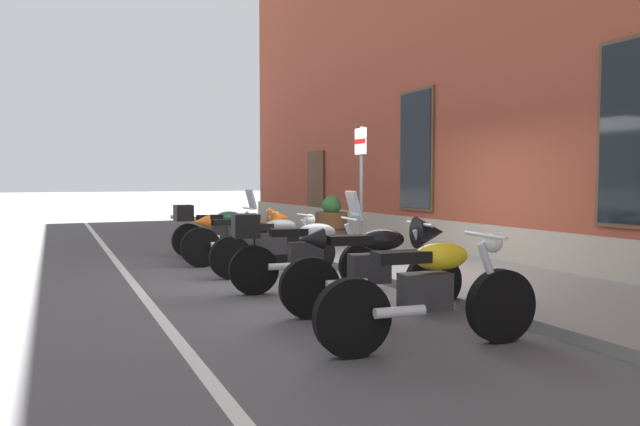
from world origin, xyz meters
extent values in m
plane|color=#4C4C4F|center=(0.00, 0.00, 0.00)|extent=(140.00, 140.00, 0.00)
cube|color=slate|center=(0.00, 1.36, 0.06)|extent=(31.45, 2.71, 0.12)
cube|color=silver|center=(0.00, -3.20, 0.00)|extent=(31.45, 0.12, 0.01)
cube|color=gray|center=(0.00, 2.67, 0.35)|extent=(25.45, 0.10, 0.70)
cube|color=#472B19|center=(-7.63, 2.68, 1.15)|extent=(1.10, 0.08, 2.30)
cube|color=#513823|center=(-2.54, 2.69, 2.10)|extent=(1.22, 0.06, 2.52)
cube|color=black|center=(-2.54, 2.66, 2.10)|extent=(1.10, 0.03, 2.40)
cube|color=#513823|center=(2.54, 2.69, 2.10)|extent=(1.22, 0.06, 2.52)
cube|color=black|center=(2.54, 2.66, 2.10)|extent=(1.10, 0.03, 2.40)
cylinder|color=black|center=(-3.42, -0.50, 0.32)|extent=(0.13, 0.65, 0.65)
cylinder|color=black|center=(-3.40, -1.87, 0.32)|extent=(0.13, 0.65, 0.65)
cylinder|color=silver|center=(-3.42, -0.60, 0.56)|extent=(0.08, 0.30, 0.60)
cube|color=#28282B|center=(-3.41, -1.24, 0.50)|extent=(0.23, 0.44, 0.32)
ellipsoid|color=#195633|center=(-3.41, -1.09, 0.75)|extent=(0.27, 0.52, 0.24)
cube|color=black|center=(-3.41, -1.47, 0.76)|extent=(0.23, 0.48, 0.10)
cylinder|color=silver|center=(-3.42, -0.68, 0.92)|extent=(0.62, 0.05, 0.04)
cylinder|color=silver|center=(-3.28, -1.53, 0.37)|extent=(0.10, 0.45, 0.09)
cube|color=#B2BCC6|center=(-3.42, -0.62, 1.10)|extent=(0.36, 0.15, 0.40)
cube|color=black|center=(-3.40, -1.97, 0.86)|extent=(0.37, 0.33, 0.30)
cylinder|color=black|center=(-2.03, -0.50, 0.34)|extent=(0.14, 0.68, 0.68)
cylinder|color=black|center=(-2.08, -1.95, 0.34)|extent=(0.14, 0.68, 0.68)
cylinder|color=silver|center=(-2.03, -0.60, 0.57)|extent=(0.08, 0.29, 0.59)
cube|color=#28282B|center=(-2.06, -1.28, 0.52)|extent=(0.23, 0.45, 0.32)
ellipsoid|color=orange|center=(-2.05, -1.13, 0.74)|extent=(0.28, 0.53, 0.24)
cube|color=black|center=(-2.06, -1.51, 0.75)|extent=(0.24, 0.49, 0.10)
cylinder|color=silver|center=(-2.04, -0.68, 0.91)|extent=(0.62, 0.06, 0.04)
cylinder|color=silver|center=(-1.95, -1.58, 0.39)|extent=(0.11, 0.45, 0.09)
cone|color=orange|center=(-2.03, -0.55, 0.81)|extent=(0.37, 0.35, 0.36)
cone|color=orange|center=(-2.08, -1.93, 0.77)|extent=(0.25, 0.27, 0.24)
cylinder|color=black|center=(-0.67, -0.44, 0.32)|extent=(0.13, 0.65, 0.65)
cylinder|color=black|center=(-0.69, -1.82, 0.32)|extent=(0.13, 0.65, 0.65)
cylinder|color=silver|center=(-0.67, -0.54, 0.57)|extent=(0.07, 0.30, 0.62)
cube|color=#28282B|center=(-0.68, -1.18, 0.50)|extent=(0.23, 0.44, 0.32)
ellipsoid|color=slate|center=(-0.68, -1.03, 0.76)|extent=(0.27, 0.52, 0.24)
cube|color=black|center=(-0.69, -1.41, 0.77)|extent=(0.23, 0.48, 0.10)
cylinder|color=silver|center=(-0.68, -0.62, 0.93)|extent=(0.62, 0.05, 0.04)
cylinder|color=silver|center=(-0.57, -1.49, 0.37)|extent=(0.10, 0.45, 0.09)
sphere|color=silver|center=(-0.67, -0.54, 0.86)|extent=(0.18, 0.18, 0.18)
cylinder|color=black|center=(0.80, -0.41, 0.32)|extent=(0.21, 0.65, 0.64)
cylinder|color=black|center=(0.60, -1.88, 0.32)|extent=(0.21, 0.65, 0.64)
cylinder|color=silver|center=(0.79, -0.51, 0.58)|extent=(0.11, 0.32, 0.64)
cube|color=#28282B|center=(0.69, -1.20, 0.50)|extent=(0.28, 0.47, 0.32)
ellipsoid|color=#B7BABF|center=(0.71, -1.05, 0.79)|extent=(0.33, 0.55, 0.24)
cube|color=black|center=(0.66, -1.42, 0.80)|extent=(0.28, 0.51, 0.10)
cylinder|color=silver|center=(0.78, -0.59, 0.96)|extent=(0.62, 0.12, 0.04)
cylinder|color=silver|center=(0.77, -1.51, 0.37)|extent=(0.15, 0.46, 0.09)
cube|color=#B2BCC6|center=(0.79, -0.53, 1.14)|extent=(0.38, 0.19, 0.40)
cube|color=black|center=(0.58, -1.98, 0.90)|extent=(0.40, 0.37, 0.30)
cylinder|color=black|center=(2.31, -0.31, 0.33)|extent=(0.22, 0.67, 0.66)
cylinder|color=black|center=(2.10, -1.75, 0.33)|extent=(0.22, 0.67, 0.66)
cylinder|color=silver|center=(2.30, -0.41, 0.60)|extent=(0.12, 0.33, 0.67)
cube|color=#28282B|center=(2.20, -1.08, 0.51)|extent=(0.28, 0.47, 0.32)
ellipsoid|color=black|center=(2.22, -0.93, 0.82)|extent=(0.33, 0.55, 0.24)
cube|color=black|center=(2.16, -1.31, 0.83)|extent=(0.29, 0.51, 0.10)
cylinder|color=silver|center=(2.29, -0.49, 0.99)|extent=(0.62, 0.13, 0.04)
cylinder|color=silver|center=(2.27, -1.39, 0.38)|extent=(0.16, 0.46, 0.09)
cone|color=black|center=(2.31, -0.36, 0.89)|extent=(0.41, 0.39, 0.36)
cone|color=black|center=(2.10, -1.73, 0.85)|extent=(0.28, 0.29, 0.24)
cylinder|color=black|center=(3.67, -0.53, 0.34)|extent=(0.19, 0.68, 0.67)
cylinder|color=black|center=(3.52, -1.98, 0.34)|extent=(0.19, 0.68, 0.67)
cylinder|color=silver|center=(3.66, -0.63, 0.60)|extent=(0.10, 0.33, 0.66)
cube|color=#28282B|center=(3.59, -1.31, 0.52)|extent=(0.26, 0.46, 0.32)
ellipsoid|color=gold|center=(3.60, -1.16, 0.82)|extent=(0.31, 0.54, 0.24)
cube|color=black|center=(3.56, -1.53, 0.83)|extent=(0.27, 0.50, 0.10)
cylinder|color=silver|center=(3.65, -0.71, 0.99)|extent=(0.62, 0.10, 0.04)
cylinder|color=silver|center=(3.68, -1.62, 0.39)|extent=(0.14, 0.46, 0.09)
sphere|color=silver|center=(3.66, -0.63, 0.92)|extent=(0.18, 0.18, 0.18)
cylinder|color=#4C4C51|center=(-0.98, 0.54, 1.25)|extent=(0.06, 0.06, 2.26)
cube|color=white|center=(-0.98, 0.52, 2.13)|extent=(0.36, 0.03, 0.44)
cube|color=red|center=(-0.98, 0.51, 2.13)|extent=(0.36, 0.01, 0.08)
cylinder|color=brown|center=(-3.29, 1.09, 0.47)|extent=(0.67, 0.67, 0.69)
cylinder|color=black|center=(-3.29, 1.09, 0.47)|extent=(0.70, 0.70, 0.04)
sphere|color=#28602D|center=(-3.29, 1.09, 0.95)|extent=(0.40, 0.40, 0.40)
camera|label=1|loc=(7.80, -4.23, 1.48)|focal=33.05mm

